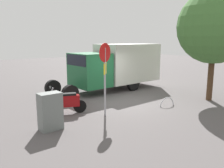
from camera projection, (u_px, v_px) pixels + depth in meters
The scene contains 7 objects.
ground_plane at pixel (127, 102), 11.76m from camera, with size 60.00×60.00×0.00m, color #524D4D.
box_truck_near at pixel (116, 64), 14.59m from camera, with size 7.39×2.72×2.82m.
motorcycle at pixel (66, 102), 9.89m from camera, with size 1.74×0.80×1.20m.
stop_sign at pixel (105, 68), 9.38m from camera, with size 0.71×0.33×2.98m.
street_tree at pixel (215, 27), 11.55m from camera, with size 3.66×3.66×5.56m.
utility_cabinet at pixel (50, 111), 8.13m from camera, with size 0.77×0.50×1.32m, color slate.
bike_rack_hoop at pixel (167, 106), 11.15m from camera, with size 0.85×0.85×0.05m, color #B7B7BC.
Camera 1 is at (7.24, 8.81, 3.12)m, focal length 37.62 mm.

